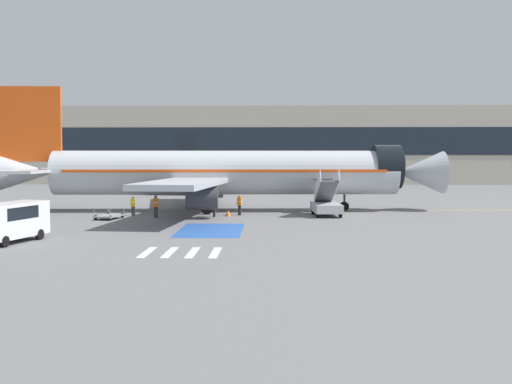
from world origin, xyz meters
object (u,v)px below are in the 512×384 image
object	(u,v)px
airliner	(219,173)
ground_crew_0	(214,204)
ground_crew_2	(133,205)
service_van_1	(10,219)
boarding_stairs_forward	(326,204)
baggage_cart	(109,216)
traffic_cone_0	(228,213)
terminal_building	(303,146)
ground_crew_3	(240,203)
fuel_tanker	(183,182)
ground_crew_1	(156,205)

from	to	relation	value
airliner	ground_crew_0	size ratio (longest dim) A/B	22.77
ground_crew_2	service_van_1	bearing A→B (deg)	-99.38
service_van_1	boarding_stairs_forward	bearing A→B (deg)	-126.51
airliner	baggage_cart	xyz separation A→B (m)	(-8.24, -7.31, -3.29)
ground_crew_0	airliner	bearing A→B (deg)	150.15
traffic_cone_0	terminal_building	world-z (taller)	terminal_building
ground_crew_3	traffic_cone_0	size ratio (longest dim) A/B	3.39
ground_crew_0	boarding_stairs_forward	bearing A→B (deg)	67.50
fuel_tanker	ground_crew_1	world-z (taller)	fuel_tanker
ground_crew_0	fuel_tanker	bearing A→B (deg)	163.19
airliner	ground_crew_3	size ratio (longest dim) A/B	23.80
fuel_tanker	ground_crew_1	distance (m)	29.16
boarding_stairs_forward	ground_crew_3	size ratio (longest dim) A/B	3.02
boarding_stairs_forward	service_van_1	size ratio (longest dim) A/B	0.98
ground_crew_2	ground_crew_3	bearing A→B (deg)	7.18
fuel_tanker	ground_crew_2	bearing A→B (deg)	-172.81
boarding_stairs_forward	ground_crew_2	world-z (taller)	boarding_stairs_forward
airliner	ground_crew_0	xyz separation A→B (m)	(0.04, -5.40, -2.48)
service_van_1	fuel_tanker	bearing A→B (deg)	-80.98
fuel_tanker	ground_crew_2	distance (m)	27.40
fuel_tanker	service_van_1	xyz separation A→B (m)	(-3.75, -43.31, -0.29)
fuel_tanker	ground_crew_3	bearing A→B (deg)	-154.20
traffic_cone_0	terminal_building	bearing A→B (deg)	81.15
airliner	boarding_stairs_forward	world-z (taller)	airliner
ground_crew_2	traffic_cone_0	distance (m)	8.11
ground_crew_0	ground_crew_2	size ratio (longest dim) A/B	1.11
baggage_cart	ground_crew_0	bearing A→B (deg)	25.29
traffic_cone_0	airliner	bearing A→B (deg)	103.53
fuel_tanker	traffic_cone_0	xyz separation A→B (m)	(7.88, -27.59, -1.42)
terminal_building	boarding_stairs_forward	bearing A→B (deg)	-91.27
boarding_stairs_forward	service_van_1	xyz separation A→B (m)	(-19.91, -16.42, 0.41)
airliner	fuel_tanker	size ratio (longest dim) A/B	3.83
fuel_tanker	service_van_1	bearing A→B (deg)	-177.34
traffic_cone_0	terminal_building	size ratio (longest dim) A/B	0.00
airliner	traffic_cone_0	size ratio (longest dim) A/B	80.60
fuel_tanker	ground_crew_0	world-z (taller)	fuel_tanker
airliner	traffic_cone_0	distance (m)	5.93
service_van_1	baggage_cart	size ratio (longest dim) A/B	1.89
ground_crew_3	terminal_building	world-z (taller)	terminal_building
service_van_1	ground_crew_0	world-z (taller)	service_van_1
baggage_cart	traffic_cone_0	xyz separation A→B (m)	(9.40, 2.51, 0.00)
fuel_tanker	service_van_1	size ratio (longest dim) A/B	2.02
airliner	traffic_cone_0	world-z (taller)	airliner
traffic_cone_0	ground_crew_3	bearing A→B (deg)	42.11
boarding_stairs_forward	terminal_building	distance (m)	61.51
ground_crew_3	ground_crew_2	bearing A→B (deg)	-143.45
terminal_building	ground_crew_0	bearing A→B (deg)	-99.76
ground_crew_0	ground_crew_1	world-z (taller)	ground_crew_1
ground_crew_3	boarding_stairs_forward	bearing A→B (deg)	31.54
terminal_building	baggage_cart	bearing A→B (deg)	-106.47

